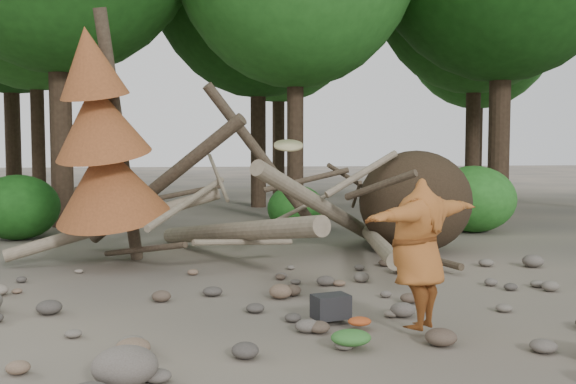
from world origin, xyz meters
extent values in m
plane|color=#514C44|center=(0.00, 0.00, 0.00)|extent=(120.00, 120.00, 0.00)
ellipsoid|color=#332619|center=(2.60, 4.30, 0.99)|extent=(2.20, 1.87, 1.98)
cylinder|color=gray|center=(-1.00, 3.70, 0.55)|extent=(2.61, 5.11, 1.08)
cylinder|color=gray|center=(0.80, 4.20, 0.90)|extent=(3.18, 3.71, 1.90)
cylinder|color=brown|center=(-2.20, 4.60, 1.40)|extent=(3.08, 1.91, 2.49)
cylinder|color=gray|center=(1.60, 3.50, 0.35)|extent=(1.13, 4.98, 0.43)
cylinder|color=brown|center=(-0.30, 4.80, 1.80)|extent=(2.39, 1.03, 2.89)
cylinder|color=gray|center=(-3.00, 4.00, 0.70)|extent=(3.71, 0.86, 1.20)
cylinder|color=#4C3F30|center=(-2.50, 3.50, 0.30)|extent=(1.52, 1.70, 0.49)
cylinder|color=gray|center=(0.20, 4.40, 0.80)|extent=(1.57, 0.85, 0.69)
cylinder|color=#4C3F30|center=(1.80, 4.90, 1.20)|extent=(1.92, 1.25, 1.10)
cylinder|color=gray|center=(-1.20, 4.20, 1.50)|extent=(0.37, 1.42, 0.85)
cylinder|color=#4C3F30|center=(2.20, 3.20, 0.15)|extent=(0.79, 2.54, 0.12)
cylinder|color=gray|center=(-0.80, 3.10, 0.45)|extent=(1.78, 1.11, 0.29)
cylinder|color=#4C3F30|center=(-2.90, 3.80, 2.20)|extent=(0.67, 1.13, 4.35)
cone|color=brown|center=(-3.06, 3.49, 1.50)|extent=(2.06, 2.13, 1.86)
cone|color=brown|center=(-3.16, 3.28, 2.50)|extent=(1.71, 1.78, 1.65)
cone|color=brown|center=(-3.26, 3.09, 3.40)|extent=(1.23, 1.30, 1.41)
cylinder|color=#38281C|center=(-5.00, 9.50, 4.48)|extent=(0.56, 0.56, 8.96)
cylinder|color=#38281C|center=(1.00, 9.20, 3.57)|extent=(0.44, 0.44, 7.14)
cylinder|color=#38281C|center=(7.00, 9.80, 4.72)|extent=(0.60, 0.60, 9.45)
cylinder|color=#38281C|center=(-6.50, 13.50, 3.78)|extent=(0.42, 0.42, 7.56)
cylinder|color=#38281C|center=(0.50, 14.20, 4.27)|extent=(0.52, 0.52, 8.54)
cylinder|color=#38281C|center=(8.00, 13.80, 4.06)|extent=(0.50, 0.50, 8.12)
cylinder|color=#38281C|center=(-9.00, 20.00, 4.83)|extent=(0.62, 0.62, 9.66)
cylinder|color=#38281C|center=(2.00, 20.50, 4.38)|extent=(0.54, 0.54, 8.75)
cylinder|color=#38281C|center=(11.00, 20.00, 3.92)|extent=(0.46, 0.46, 7.84)
ellipsoid|color=#21621C|center=(11.00, 20.00, 8.06)|extent=(7.17, 7.17, 8.60)
ellipsoid|color=#184D14|center=(-5.50, 7.20, 0.72)|extent=(1.80, 1.80, 1.44)
ellipsoid|color=#21621C|center=(0.80, 7.80, 0.56)|extent=(1.40, 1.40, 1.12)
ellipsoid|color=#2A7424|center=(5.00, 7.00, 0.80)|extent=(2.00, 2.00, 1.60)
imported|color=#9D5523|center=(0.78, -0.98, 0.90)|extent=(1.92, 1.65, 1.63)
cylinder|color=tan|center=(-0.69, -1.33, 2.06)|extent=(0.37, 0.35, 0.15)
cube|color=black|center=(-0.06, -0.39, 0.14)|extent=(0.47, 0.37, 0.28)
ellipsoid|color=#326D2B|center=(-0.07, -1.39, 0.08)|extent=(0.41, 0.34, 0.15)
ellipsoid|color=#AC461D|center=(0.20, -0.71, 0.05)|extent=(0.27, 0.22, 0.10)
ellipsoid|color=#665D55|center=(-2.21, -2.06, 0.17)|extent=(0.57, 0.51, 0.34)
camera|label=1|loc=(-1.59, -7.56, 2.04)|focal=40.00mm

